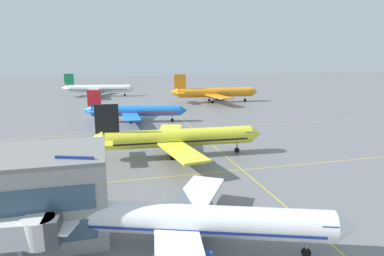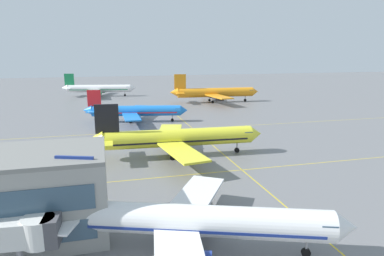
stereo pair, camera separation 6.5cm
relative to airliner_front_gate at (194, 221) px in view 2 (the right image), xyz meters
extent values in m
cylinder|color=white|center=(0.46, -0.17, 0.07)|extent=(28.83, 13.35, 3.49)
cone|color=white|center=(15.40, -5.61, 0.07)|extent=(3.42, 4.03, 3.42)
cone|color=white|center=(-14.74, 5.37, 0.43)|extent=(3.90, 4.12, 3.32)
cube|color=navy|center=(-12.49, 4.55, 4.39)|extent=(4.26, 1.82, 5.52)
cube|color=white|center=(-13.87, 2.12, 0.43)|extent=(4.40, 5.50, 0.22)
cube|color=white|center=(-11.98, 7.30, 0.43)|extent=(4.40, 5.50, 0.22)
cube|color=white|center=(2.27, 7.49, -0.49)|extent=(11.36, 14.22, 0.37)
cylinder|color=navy|center=(2.27, 4.26, -1.68)|extent=(3.60, 2.88, 1.93)
cube|color=#385166|center=(13.42, -4.89, 0.57)|extent=(2.65, 3.59, 0.64)
cube|color=navy|center=(0.46, -0.17, -0.37)|extent=(26.63, 12.58, 0.33)
cylinder|color=#99999E|center=(11.69, -4.26, -2.19)|extent=(0.26, 0.26, 1.52)
cylinder|color=black|center=(11.69, -4.26, -3.20)|extent=(1.09, 0.73, 1.01)
cylinder|color=#99999E|center=(-2.08, -1.78, -2.19)|extent=(0.26, 0.26, 1.52)
cylinder|color=#99999E|center=(-0.45, 2.71, -2.19)|extent=(0.26, 0.26, 1.52)
cylinder|color=black|center=(-0.45, 2.71, -3.20)|extent=(1.09, 0.73, 1.01)
cylinder|color=yellow|center=(6.41, 35.76, 0.40)|extent=(32.16, 5.51, 3.80)
cone|color=yellow|center=(23.69, 34.83, 0.40)|extent=(2.80, 3.86, 3.72)
cone|color=yellow|center=(-11.16, 36.71, 0.80)|extent=(3.39, 3.78, 3.61)
cube|color=black|center=(-8.57, 36.57, 5.10)|extent=(4.81, 0.62, 6.00)
cube|color=yellow|center=(-9.23, 33.60, 0.80)|extent=(3.47, 5.36, 0.24)
cube|color=yellow|center=(-8.91, 39.59, 0.80)|extent=(3.47, 5.36, 0.24)
cube|color=yellow|center=(4.96, 27.33, -0.20)|extent=(7.46, 15.63, 0.40)
cube|color=yellow|center=(5.87, 44.30, -0.20)|extent=(8.92, 15.84, 0.40)
cylinder|color=black|center=(6.33, 30.56, -1.50)|extent=(3.51, 2.28, 2.10)
cylinder|color=black|center=(6.89, 40.94, -1.50)|extent=(3.51, 2.28, 2.10)
cube|color=#385166|center=(21.39, 34.96, 0.95)|extent=(1.99, 3.59, 0.70)
cube|color=black|center=(6.41, 35.76, -0.08)|extent=(29.60, 5.41, 0.36)
cylinder|color=#99999E|center=(19.39, 35.06, -2.05)|extent=(0.28, 0.28, 1.65)
cylinder|color=black|center=(19.39, 35.06, -3.15)|extent=(1.12, 0.51, 1.10)
cylinder|color=#99999E|center=(4.27, 33.27, -2.05)|extent=(0.28, 0.28, 1.65)
cylinder|color=black|center=(4.27, 33.27, -3.15)|extent=(1.12, 0.51, 1.10)
cylinder|color=#99999E|center=(4.55, 38.47, -2.05)|extent=(0.28, 0.28, 1.65)
cylinder|color=black|center=(4.55, 38.47, -3.15)|extent=(1.12, 0.51, 1.10)
cylinder|color=blue|center=(1.08, 75.31, -0.10)|extent=(28.24, 8.66, 3.34)
cone|color=blue|center=(16.00, 72.40, -0.10)|extent=(2.87, 3.65, 3.27)
cone|color=blue|center=(-14.10, 78.27, 0.25)|extent=(3.37, 3.65, 3.17)
cube|color=red|center=(-11.86, 77.83, 4.03)|extent=(4.20, 1.12, 5.27)
cube|color=blue|center=(-12.79, 75.33, 0.25)|extent=(3.63, 5.02, 0.21)
cube|color=blue|center=(-11.78, 80.51, 0.25)|extent=(3.63, 5.02, 0.21)
cube|color=blue|center=(-1.21, 68.15, -0.63)|extent=(4.79, 13.25, 0.35)
cube|color=blue|center=(1.65, 82.81, -0.63)|extent=(9.36, 13.92, 0.35)
cylinder|color=blue|center=(0.38, 70.79, -1.77)|extent=(3.29, 2.38, 1.85)
cylinder|color=blue|center=(2.13, 79.76, -1.77)|extent=(3.29, 2.38, 1.85)
cube|color=#385166|center=(14.02, 72.78, 0.38)|extent=(2.14, 3.32, 0.62)
cube|color=red|center=(1.08, 75.31, -0.52)|extent=(26.04, 8.26, 0.32)
cylinder|color=#99999E|center=(12.29, 73.12, -2.25)|extent=(0.25, 0.25, 1.45)
cylinder|color=black|center=(12.29, 73.12, -3.22)|extent=(1.02, 0.57, 0.97)
cylinder|color=#99999E|center=(-1.08, 73.40, -2.25)|extent=(0.25, 0.25, 1.45)
cylinder|color=black|center=(-1.08, 73.40, -3.22)|extent=(1.02, 0.57, 0.97)
cylinder|color=#99999E|center=(-0.21, 77.89, -2.25)|extent=(0.25, 0.25, 1.45)
cylinder|color=black|center=(-0.21, 77.89, -3.22)|extent=(1.02, 0.57, 0.97)
cylinder|color=orange|center=(39.58, 110.52, 0.68)|extent=(34.43, 6.27, 4.07)
cone|color=orange|center=(58.05, 109.33, 0.68)|extent=(3.03, 4.16, 3.98)
cone|color=orange|center=(20.78, 111.74, 1.11)|extent=(3.67, 4.08, 3.86)
cube|color=orange|center=(23.56, 111.56, 5.71)|extent=(5.15, 0.72, 6.42)
cube|color=orange|center=(22.82, 108.39, 1.11)|extent=(3.78, 5.77, 0.26)
cube|color=orange|center=(23.23, 114.80, 1.11)|extent=(3.78, 5.77, 0.26)
cube|color=orange|center=(37.92, 101.52, 0.04)|extent=(7.82, 16.68, 0.43)
cube|color=orange|center=(39.09, 119.67, 0.04)|extent=(9.70, 16.96, 0.43)
cylinder|color=#333338|center=(39.43, 104.96, -1.35)|extent=(3.78, 2.48, 2.25)
cylinder|color=#333338|center=(40.15, 116.06, -1.35)|extent=(3.78, 2.48, 2.25)
cube|color=#385166|center=(55.59, 109.49, 1.27)|extent=(2.16, 3.86, 0.75)
cube|color=orange|center=(39.58, 110.52, 0.17)|extent=(31.70, 6.13, 0.39)
cylinder|color=#99999E|center=(53.46, 109.62, -1.94)|extent=(0.30, 0.30, 1.77)
cylinder|color=black|center=(53.46, 109.62, -3.12)|extent=(1.21, 0.56, 1.18)
cylinder|color=#99999E|center=(37.26, 107.89, -1.94)|extent=(0.30, 0.30, 1.77)
cylinder|color=black|center=(37.26, 107.89, -3.12)|extent=(1.21, 0.56, 1.18)
cylinder|color=#99999E|center=(37.62, 113.44, -1.94)|extent=(0.30, 0.30, 1.77)
cylinder|color=black|center=(37.62, 113.44, -3.12)|extent=(1.21, 0.56, 1.18)
cylinder|color=white|center=(-10.71, 145.05, 0.27)|extent=(31.20, 9.11, 3.69)
cone|color=white|center=(5.81, 142.08, 0.27)|extent=(3.12, 4.00, 3.61)
cone|color=white|center=(-27.51, 148.06, 0.66)|extent=(3.67, 3.99, 3.50)
cube|color=#197F47|center=(-25.03, 147.62, 4.83)|extent=(4.64, 1.17, 5.82)
cube|color=white|center=(-26.02, 144.84, 0.66)|extent=(3.95, 5.51, 0.23)
cube|color=white|center=(-24.99, 150.57, 0.66)|extent=(3.95, 5.51, 0.23)
cube|color=white|center=(-13.12, 137.11, -0.31)|extent=(5.50, 14.70, 0.39)
cube|color=white|center=(-10.21, 153.33, -0.31)|extent=(10.16, 15.38, 0.39)
cylinder|color=#2D9956|center=(-11.41, 140.05, -1.57)|extent=(3.61, 2.59, 2.04)
cylinder|color=#2D9956|center=(-9.63, 149.98, -1.57)|extent=(3.61, 2.59, 2.04)
cube|color=#385166|center=(3.61, 142.48, 0.81)|extent=(2.32, 3.65, 0.68)
cube|color=#197F47|center=(-10.71, 145.05, -0.19)|extent=(28.76, 8.71, 0.35)
cylinder|color=#99999E|center=(1.70, 142.82, -2.10)|extent=(0.27, 0.27, 1.60)
cylinder|color=black|center=(1.70, 142.82, -3.17)|extent=(1.13, 0.62, 1.07)
cylinder|color=#99999E|center=(-13.06, 142.91, -2.10)|extent=(0.27, 0.27, 1.60)
cylinder|color=black|center=(-13.06, 142.91, -3.17)|extent=(1.13, 0.62, 1.07)
cylinder|color=#99999E|center=(-12.17, 147.87, -2.10)|extent=(0.27, 0.27, 1.60)
cylinder|color=black|center=(-12.17, 147.87, -3.17)|extent=(1.13, 0.62, 1.07)
cube|color=yellow|center=(15.96, 23.92, -3.70)|extent=(155.30, 0.20, 0.01)
cube|color=yellow|center=(15.96, 61.06, -3.70)|extent=(155.30, 0.20, 0.01)
cube|color=yellow|center=(15.96, 23.92, -3.70)|extent=(0.20, 122.58, 0.01)
cylinder|color=silver|center=(-16.18, 1.24, 0.40)|extent=(3.38, 3.38, 2.97)
cube|color=#47474C|center=(-14.89, 1.13, 0.40)|extent=(1.84, 3.09, 2.97)
cylinder|color=#99999E|center=(-18.29, 1.41, -1.65)|extent=(0.56, 0.56, 4.10)
camera|label=1|loc=(-9.04, -33.70, 18.44)|focal=31.97mm
camera|label=2|loc=(-8.98, -33.72, 18.44)|focal=31.97mm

